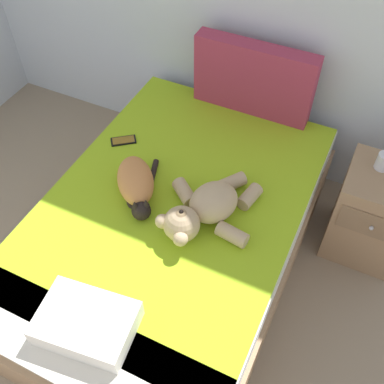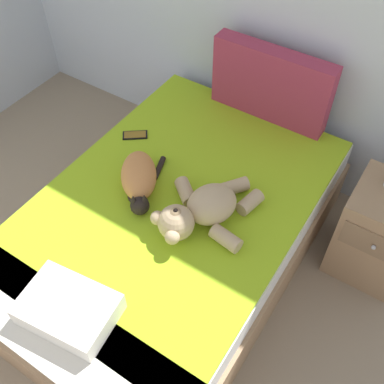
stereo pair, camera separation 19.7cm
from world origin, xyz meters
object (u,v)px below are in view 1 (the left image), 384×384
at_px(teddy_bear, 205,209).
at_px(mug, 384,162).
at_px(cell_phone, 123,141).
at_px(patterned_cushion, 253,79).
at_px(nightstand, 372,213).
at_px(cat, 136,184).
at_px(bed, 173,235).
at_px(throw_pillow, 87,323).

bearing_deg(teddy_bear, mug, 42.55).
xyz_separation_m(teddy_bear, cell_phone, (-0.68, 0.33, -0.08)).
relative_size(patterned_cushion, cell_phone, 4.61).
relative_size(nightstand, mug, 5.05).
bearing_deg(cat, bed, -0.07).
xyz_separation_m(bed, teddy_bear, (0.20, -0.01, 0.35)).
height_order(bed, teddy_bear, teddy_bear).
distance_m(teddy_bear, cell_phone, 0.76).
height_order(cat, throw_pillow, cat).
relative_size(cell_phone, nightstand, 0.27).
xyz_separation_m(bed, throw_pillow, (-0.01, -0.76, 0.32)).
xyz_separation_m(bed, cat, (-0.21, 0.00, 0.34)).
height_order(nightstand, mug, mug).
height_order(bed, nightstand, nightstand).
xyz_separation_m(cat, throw_pillow, (0.20, -0.76, -0.02)).
bearing_deg(nightstand, mug, 129.40).
xyz_separation_m(patterned_cushion, mug, (0.85, -0.26, -0.10)).
bearing_deg(mug, patterned_cushion, 163.25).
bearing_deg(nightstand, bed, -148.35).
height_order(throw_pillow, nightstand, throw_pillow).
bearing_deg(teddy_bear, cat, 178.45).
xyz_separation_m(bed, patterned_cushion, (0.09, 0.93, 0.50)).
bearing_deg(mug, bed, -144.38).
height_order(throw_pillow, mug, mug).
distance_m(teddy_bear, mug, 1.01).
distance_m(cat, cell_phone, 0.43).
distance_m(patterned_cushion, mug, 0.90).
bearing_deg(nightstand, teddy_bear, -142.03).
bearing_deg(patterned_cushion, nightstand, -19.44).
distance_m(patterned_cushion, throw_pillow, 1.70).
distance_m(teddy_bear, nightstand, 1.06).
relative_size(patterned_cushion, mug, 6.20).
height_order(teddy_bear, cell_phone, teddy_bear).
distance_m(cat, teddy_bear, 0.40).
bearing_deg(bed, cell_phone, 146.90).
distance_m(patterned_cushion, cell_phone, 0.87).
relative_size(cat, teddy_bear, 0.71).
bearing_deg(patterned_cushion, cell_phone, -133.04).
height_order(patterned_cushion, cat, patterned_cushion).
bearing_deg(teddy_bear, patterned_cushion, 96.45).
xyz_separation_m(patterned_cushion, nightstand, (0.90, -0.32, -0.46)).
xyz_separation_m(bed, mug, (0.94, 0.67, 0.39)).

